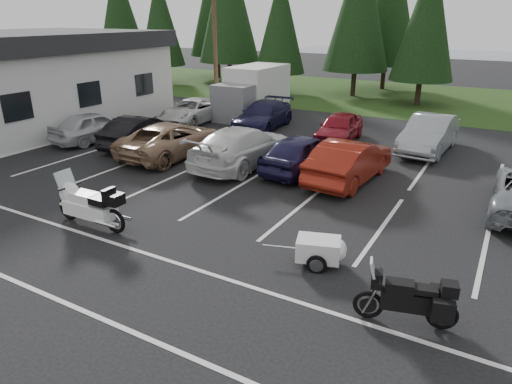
% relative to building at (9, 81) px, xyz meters
% --- Properties ---
extents(ground, '(120.00, 120.00, 0.00)m').
position_rel_building_xyz_m(ground, '(18.00, -4.00, -2.45)').
color(ground, black).
rests_on(ground, ground).
extents(grass_strip, '(80.00, 16.00, 0.01)m').
position_rel_building_xyz_m(grass_strip, '(18.00, 20.00, -2.45)').
color(grass_strip, '#1F3611').
rests_on(grass_strip, ground).
extents(lake_water, '(70.00, 50.00, 0.02)m').
position_rel_building_xyz_m(lake_water, '(22.00, 51.00, -2.45)').
color(lake_water, slate).
rests_on(lake_water, ground).
extents(building, '(10.60, 15.60, 4.90)m').
position_rel_building_xyz_m(building, '(0.00, 0.00, 0.00)').
color(building, silver).
rests_on(building, ground).
extents(utility_pole, '(1.60, 0.26, 9.00)m').
position_rel_building_xyz_m(utility_pole, '(8.00, 8.00, 2.25)').
color(utility_pole, '#473321').
rests_on(utility_pole, ground).
extents(box_truck, '(2.40, 5.60, 2.90)m').
position_rel_building_xyz_m(box_truck, '(10.00, 8.50, -1.00)').
color(box_truck, silver).
rests_on(box_truck, ground).
extents(stall_markings, '(32.00, 16.00, 0.01)m').
position_rel_building_xyz_m(stall_markings, '(18.00, -2.00, -2.45)').
color(stall_markings, silver).
rests_on(stall_markings, ground).
extents(conifer_0, '(4.58, 4.58, 10.66)m').
position_rel_building_xyz_m(conifer_0, '(-10.00, 18.50, 3.78)').
color(conifer_0, '#332316').
rests_on(conifer_0, ground).
extents(conifer_1, '(3.96, 3.96, 9.22)m').
position_rel_building_xyz_m(conifer_1, '(-4.00, 17.20, 2.94)').
color(conifer_1, '#332316').
rests_on(conifer_1, ground).
extents(conifer_3, '(3.87, 3.87, 9.02)m').
position_rel_building_xyz_m(conifer_3, '(7.50, 17.40, 2.82)').
color(conifer_3, '#332316').
rests_on(conifer_3, ground).
extents(conifer_4, '(4.80, 4.80, 11.17)m').
position_rel_building_xyz_m(conifer_4, '(13.00, 18.90, 4.08)').
color(conifer_4, '#332316').
rests_on(conifer_4, ground).
extents(conifer_5, '(4.14, 4.14, 9.63)m').
position_rel_building_xyz_m(conifer_5, '(18.00, 17.60, 3.18)').
color(conifer_5, '#332316').
rests_on(conifer_5, ground).
extents(conifer_back_b, '(4.97, 4.97, 11.58)m').
position_rel_building_xyz_m(conifer_back_b, '(14.00, 23.50, 4.32)').
color(conifer_back_b, '#332316').
rests_on(conifer_back_b, ground).
extents(car_near_0, '(2.14, 4.41, 1.45)m').
position_rel_building_xyz_m(car_near_0, '(6.38, -0.15, -1.73)').
color(car_near_0, silver).
rests_on(car_near_0, ground).
extents(car_near_1, '(1.95, 4.53, 1.45)m').
position_rel_building_xyz_m(car_near_1, '(9.06, 0.19, -1.73)').
color(car_near_1, black).
rests_on(car_near_1, ground).
extents(car_near_2, '(2.49, 5.29, 1.46)m').
position_rel_building_xyz_m(car_near_2, '(11.27, -0.24, -1.72)').
color(car_near_2, '#906F53').
rests_on(car_near_2, ground).
extents(car_near_3, '(2.52, 5.60, 1.59)m').
position_rel_building_xyz_m(car_near_3, '(14.69, 0.09, -1.65)').
color(car_near_3, silver).
rests_on(car_near_3, ground).
extents(car_near_4, '(2.09, 4.50, 1.49)m').
position_rel_building_xyz_m(car_near_4, '(17.04, 0.61, -1.70)').
color(car_near_4, '#1B173B').
rests_on(car_near_4, ground).
extents(car_near_5, '(1.96, 4.82, 1.55)m').
position_rel_building_xyz_m(car_near_5, '(19.02, 0.42, -1.67)').
color(car_near_5, maroon).
rests_on(car_near_5, ground).
extents(car_far_0, '(2.22, 4.77, 1.32)m').
position_rel_building_xyz_m(car_far_0, '(8.02, 5.52, -1.79)').
color(car_far_0, silver).
rests_on(car_far_0, ground).
extents(car_far_1, '(2.42, 5.06, 1.42)m').
position_rel_building_xyz_m(car_far_1, '(12.22, 6.20, -1.74)').
color(car_far_1, '#181638').
rests_on(car_far_1, ground).
extents(car_far_2, '(1.89, 4.14, 1.38)m').
position_rel_building_xyz_m(car_far_2, '(16.73, 5.61, -1.76)').
color(car_far_2, maroon).
rests_on(car_far_2, ground).
extents(car_far_3, '(1.97, 4.92, 1.59)m').
position_rel_building_xyz_m(car_far_3, '(20.81, 5.95, -1.65)').
color(car_far_3, gray).
rests_on(car_far_3, ground).
extents(touring_motorcycle, '(2.88, 0.93, 1.58)m').
position_rel_building_xyz_m(touring_motorcycle, '(13.82, -7.02, -1.66)').
color(touring_motorcycle, white).
rests_on(touring_motorcycle, ground).
extents(cargo_trailer, '(1.71, 1.28, 0.70)m').
position_rel_building_xyz_m(cargo_trailer, '(20.37, -5.80, -2.10)').
color(cargo_trailer, white).
rests_on(cargo_trailer, ground).
extents(adventure_motorcycle, '(2.35, 1.31, 1.35)m').
position_rel_building_xyz_m(adventure_motorcycle, '(22.74, -7.11, -1.77)').
color(adventure_motorcycle, black).
rests_on(adventure_motorcycle, ground).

